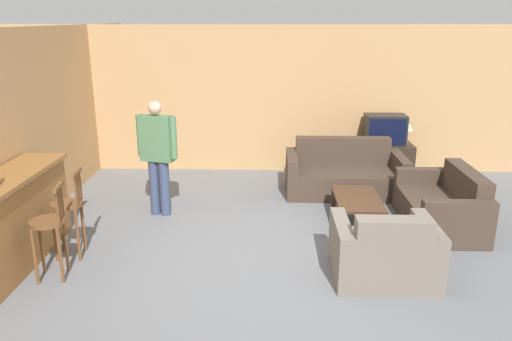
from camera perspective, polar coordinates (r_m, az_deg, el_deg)
name	(u,v)px	position (r m, az deg, el deg)	size (l,w,h in m)	color
ground_plane	(261,264)	(5.82, 0.59, -10.64)	(24.00, 24.00, 0.00)	slate
wall_back	(265,100)	(9.00, 1.06, 8.07)	(9.40, 0.08, 2.60)	tan
wall_left	(33,126)	(7.40, -24.16, 4.62)	(0.08, 8.74, 2.60)	tan
bar_counter	(11,222)	(6.21, -26.17, -5.30)	(0.55, 2.07, 1.05)	brown
bar_chair_near	(49,230)	(5.74, -22.55, -6.26)	(0.42, 0.42, 1.05)	brown
bar_chair_mid	(68,211)	(6.18, -20.65, -4.39)	(0.40, 0.40, 1.05)	brown
couch_far	(344,175)	(8.14, 10.04, -0.47)	(1.86, 0.95, 0.83)	#423328
armchair_near	(385,253)	(5.58, 14.48, -9.15)	(1.08, 0.90, 0.81)	#70665B
loveseat_right	(443,207)	(7.14, 20.58, -3.88)	(0.87, 1.51, 0.80)	#423328
coffee_table	(357,201)	(6.91, 11.52, -3.46)	(0.60, 1.05, 0.38)	#472D1E
tv_unit	(383,160)	(9.11, 14.26, 1.16)	(1.01, 0.53, 0.59)	#2D2319
tv	(385,130)	(8.97, 14.52, 4.55)	(0.69, 0.43, 0.52)	black
table_lamp	(405,125)	(9.04, 16.70, 5.02)	(0.27, 0.27, 0.46)	brown
person_by_window	(158,152)	(7.05, -11.19, 2.06)	(0.58, 0.29, 1.63)	#384260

